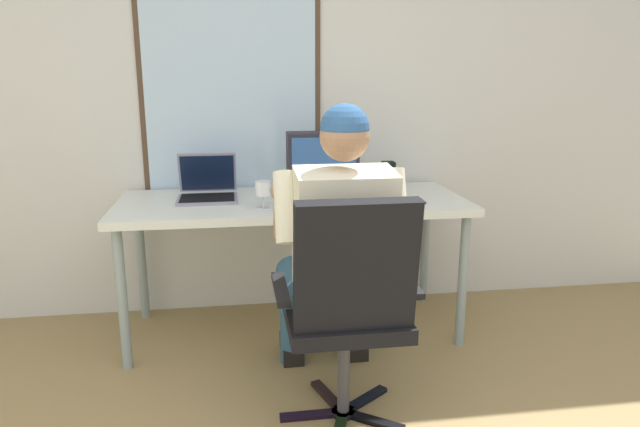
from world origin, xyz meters
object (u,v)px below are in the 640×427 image
person_seated (337,251)px  cd_case (410,201)px  laptop (207,187)px  crt_monitor (322,162)px  desk_speaker (388,176)px  office_chair (350,299)px  desk (293,210)px  wine_glass (263,190)px

person_seated → cd_case: 0.71m
laptop → crt_monitor: bearing=-9.5°
crt_monitor → desk_speaker: (0.40, 0.16, -0.11)m
crt_monitor → office_chair: bearing=-92.4°
laptop → desk_speaker: (0.99, 0.06, 0.02)m
cd_case → person_seated: bearing=-131.7°
person_seated → crt_monitor: 0.73m
desk → laptop: size_ratio=5.55×
laptop → cd_case: 1.06m
person_seated → crt_monitor: size_ratio=3.43×
crt_monitor → desk_speaker: size_ratio=2.30×
office_chair → laptop: bearing=118.5°
crt_monitor → laptop: (-0.60, 0.10, -0.13)m
desk_speaker → laptop: bearing=-176.7°
desk → laptop: (-0.44, 0.09, 0.12)m
person_seated → laptop: size_ratio=3.93×
cd_case → crt_monitor: bearing=161.1°
wine_glass → cd_case: size_ratio=0.91×
laptop → desk_speaker: size_ratio=2.01×
office_chair → wine_glass: 0.84m
wine_glass → cd_case: wine_glass is taller
person_seated → laptop: (-0.56, 0.77, 0.14)m
crt_monitor → wine_glass: bearing=-149.6°
laptop → wine_glass: 0.40m
wine_glass → desk_speaker: desk_speaker is taller
office_chair → desk_speaker: office_chair is taller
laptop → wine_glass: (0.28, -0.29, 0.03)m
office_chair → desk: bearing=97.2°
office_chair → desk_speaker: size_ratio=5.97×
person_seated → wine_glass: 0.59m
wine_glass → desk_speaker: 0.79m
crt_monitor → laptop: 0.62m
person_seated → cd_case: person_seated is taller
office_chair → desk_speaker: (0.43, 1.09, 0.27)m
laptop → cd_case: size_ratio=2.17×
wine_glass → desk_speaker: bearing=25.8°
office_chair → person_seated: (-0.00, 0.26, 0.11)m
person_seated → laptop: person_seated is taller
crt_monitor → desk_speaker: 0.44m
crt_monitor → wine_glass: size_ratio=2.74×
desk → person_seated: (0.12, -0.68, -0.02)m
desk_speaker → person_seated: bearing=-117.6°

